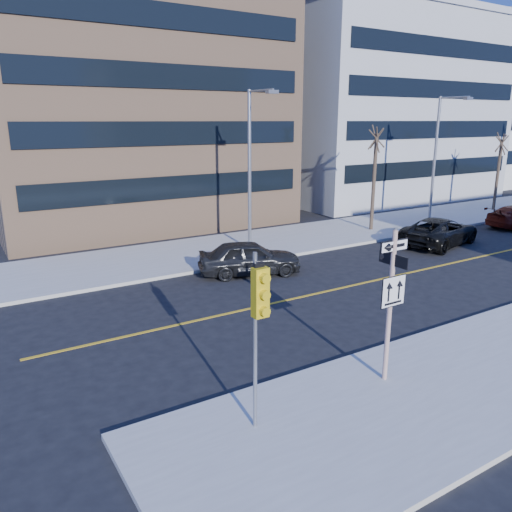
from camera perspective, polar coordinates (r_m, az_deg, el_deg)
ground at (r=15.61m, az=7.73°, el=-10.37°), size 120.00×120.00×0.00m
far_sidewalk at (r=36.00m, az=17.91°, el=3.91°), size 66.00×6.00×0.15m
road_centerline at (r=26.60m, az=22.45°, el=-0.52°), size 40.00×0.14×0.01m
sign_pole at (r=13.00m, az=15.15°, el=-4.52°), size 0.92×0.92×4.06m
traffic_signal at (r=10.25m, az=0.37°, el=-5.83°), size 0.32×0.45×4.00m
parked_car_a at (r=22.29m, az=-0.74°, el=-0.18°), size 3.21×4.90×1.55m
parked_car_c at (r=29.40m, az=20.23°, el=2.65°), size 3.71×5.93×1.53m
streetlight_a at (r=25.26m, az=-0.46°, el=10.83°), size 0.55×2.25×8.00m
streetlight_b at (r=34.65m, az=20.13°, el=11.13°), size 0.55×2.25×8.00m
street_tree_west at (r=31.24m, az=13.60°, el=12.68°), size 1.80×1.80×6.35m
street_tree_east at (r=41.65m, az=26.24°, el=11.33°), size 1.80×1.80×5.75m
building_brick at (r=37.51m, az=-15.30°, el=18.27°), size 18.00×18.00×18.00m
building_grey_mid at (r=48.00m, az=12.29°, el=15.89°), size 20.00×16.00×15.00m
building_grey_far at (r=65.98m, az=24.19°, el=15.13°), size 18.00×18.00×16.00m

